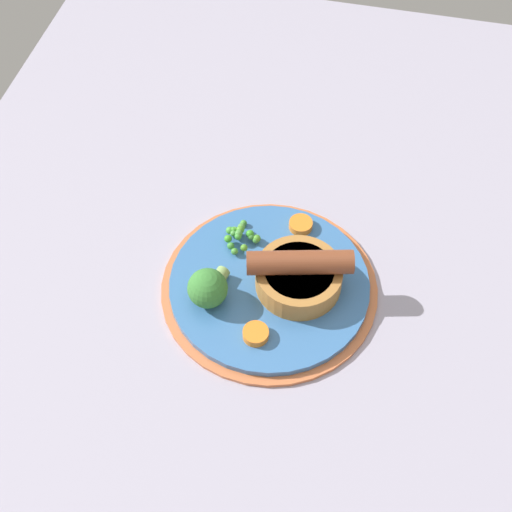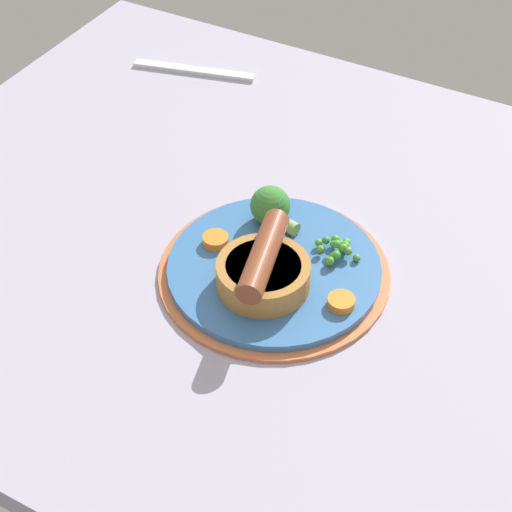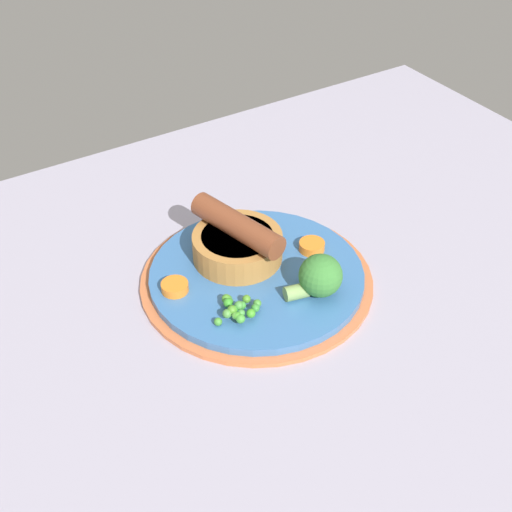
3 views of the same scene
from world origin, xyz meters
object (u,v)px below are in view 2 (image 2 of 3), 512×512
pea_pile (337,249)px  broccoli_floret_near (271,207)px  dinner_plate (274,271)px  carrot_slice_4 (341,302)px  sausage_pudding (263,270)px  fork (194,70)px  carrot_slice_0 (216,240)px

pea_pile → broccoli_floret_near: bearing=169.7°
dinner_plate → carrot_slice_4: bearing=-12.7°
dinner_plate → carrot_slice_4: 9.15cm
dinner_plate → broccoli_floret_near: size_ratio=4.07×
sausage_pudding → fork: sausage_pudding is taller
carrot_slice_4 → carrot_slice_0: bearing=173.1°
sausage_pudding → fork: (-30.09, 34.81, -3.31)cm
dinner_plate → fork: size_ratio=1.41×
pea_pile → fork: pea_pile is taller
pea_pile → carrot_slice_0: 13.43cm
carrot_slice_4 → sausage_pudding: bearing=-171.2°
dinner_plate → pea_pile: 7.23cm
broccoli_floret_near → carrot_slice_0: size_ratio=2.15×
dinner_plate → fork: dinner_plate is taller
pea_pile → fork: 44.17cm
carrot_slice_4 → fork: size_ratio=0.16×
sausage_pudding → pea_pile: sausage_pudding is taller
dinner_plate → fork: 43.29cm
carrot_slice_0 → fork: (-22.35, 31.55, -1.62)cm
pea_pile → carrot_slice_0: (-12.60, -4.63, -0.46)cm
dinner_plate → sausage_pudding: 4.50cm
carrot_slice_0 → broccoli_floret_near: bearing=59.7°
broccoli_floret_near → dinner_plate: bearing=133.4°
carrot_slice_0 → carrot_slice_4: bearing=-6.9°
carrot_slice_4 → pea_pile: bearing=118.4°
pea_pile → broccoli_floret_near: (-8.95, 1.62, 1.22)cm
sausage_pudding → broccoli_floret_near: (-4.09, 9.51, -0.02)cm
dinner_plate → pea_pile: pea_pile is taller
dinner_plate → carrot_slice_4: carrot_slice_4 is taller
sausage_pudding → pea_pile: size_ratio=2.30×
dinner_plate → carrot_slice_0: carrot_slice_0 is taller
carrot_slice_0 → fork: bearing=125.3°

